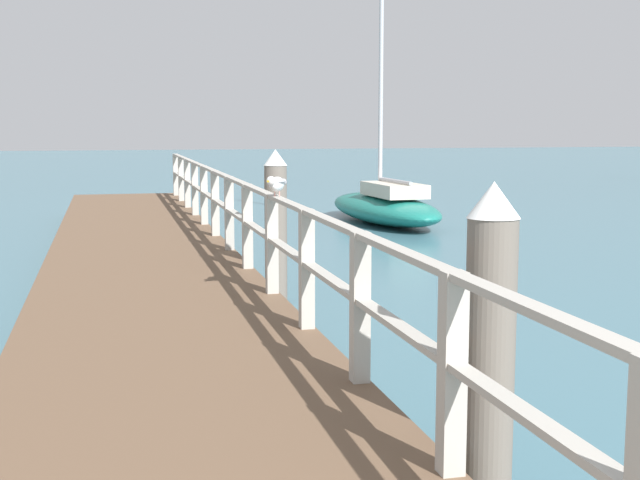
{
  "coord_description": "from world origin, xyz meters",
  "views": [
    {
      "loc": [
        -0.44,
        0.14,
        2.26
      ],
      "look_at": [
        1.73,
        8.96,
        1.05
      ],
      "focal_mm": 48.45,
      "sensor_mm": 36.0,
      "label": 1
    }
  ],
  "objects_px": {
    "dock_piling_near": "(490,356)",
    "boat_1": "(385,206)",
    "dock_piling_far": "(276,227)",
    "seagull_foreground": "(276,183)"
  },
  "relations": [
    {
      "from": "dock_piling_near",
      "to": "boat_1",
      "type": "distance_m",
      "value": 15.23
    },
    {
      "from": "dock_piling_near",
      "to": "boat_1",
      "type": "xyz_separation_m",
      "value": [
        4.17,
        14.64,
        -0.59
      ]
    },
    {
      "from": "dock_piling_far",
      "to": "dock_piling_near",
      "type": "bearing_deg",
      "value": -90.0
    },
    {
      "from": "dock_piling_near",
      "to": "boat_1",
      "type": "bearing_deg",
      "value": 74.1
    },
    {
      "from": "dock_piling_near",
      "to": "dock_piling_far",
      "type": "bearing_deg",
      "value": 90.0
    },
    {
      "from": "dock_piling_far",
      "to": "boat_1",
      "type": "relative_size",
      "value": 0.32
    },
    {
      "from": "dock_piling_near",
      "to": "seagull_foreground",
      "type": "xyz_separation_m",
      "value": [
        -0.38,
        4.22,
        0.69
      ]
    },
    {
      "from": "dock_piling_far",
      "to": "seagull_foreground",
      "type": "distance_m",
      "value": 2.2
    },
    {
      "from": "seagull_foreground",
      "to": "boat_1",
      "type": "xyz_separation_m",
      "value": [
        4.55,
        10.42,
        -1.28
      ]
    },
    {
      "from": "boat_1",
      "to": "seagull_foreground",
      "type": "bearing_deg",
      "value": -117.19
    }
  ]
}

